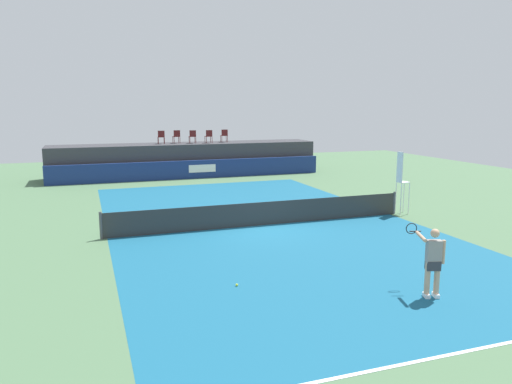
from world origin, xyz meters
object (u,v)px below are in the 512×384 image
Objects in this scene: spectator_chair_left at (177,136)px; tennis_ball at (237,285)px; umpire_chair at (401,178)px; tennis_player at (433,260)px; spectator_chair_center at (193,136)px; spectator_chair_far_right at (224,135)px; net_post_far at (394,203)px; spectator_chair_right at (209,136)px; net_post_near at (101,226)px; spectator_chair_far_left at (161,136)px.

spectator_chair_left reaches higher than tennis_ball.
tennis_player is (-5.09, -8.42, -0.63)m from umpire_chair.
spectator_chair_center reaches higher than tennis_player.
spectator_chair_far_right is 0.89× the size of net_post_far.
net_post_far is at bearing -72.77° from spectator_chair_right.
spectator_chair_center is 2.36m from spectator_chair_far_right.
spectator_chair_right is at bearing 107.23° from net_post_far.
spectator_chair_right reaches higher than tennis_player.
tennis_ball is at bearing -102.10° from spectator_chair_right.
tennis_player is at bearing -85.22° from spectator_chair_left.
umpire_chair is 2.76× the size of net_post_far.
spectator_chair_right reaches higher than umpire_chair.
spectator_chair_left is 1.00× the size of spectator_chair_center.
tennis_ball is (-9.48, -6.11, -1.55)m from umpire_chair.
spectator_chair_far_right is at bearing 75.04° from tennis_ball.
spectator_chair_left is 24.07m from tennis_player.
net_post_near is at bearing -113.72° from spectator_chair_center.
net_post_far is at bearing 0.00° from net_post_near.
spectator_chair_far_right is (2.34, 0.32, 0.00)m from spectator_chair_center.
spectator_chair_far_left is 21.63m from tennis_ball.
umpire_chair is at bearing -65.42° from spectator_chair_left.
net_post_near is (-8.98, -15.43, -2.19)m from spectator_chair_far_right.
spectator_chair_far_left is 17.36m from net_post_far.
net_post_near is (-12.71, -0.01, -1.09)m from umpire_chair.
tennis_player is at bearing -121.18° from umpire_chair.
umpire_chair is at bearing -61.94° from spectator_chair_far_left.
spectator_chair_left is at bearing 113.61° from net_post_far.
net_post_far is (3.42, -15.43, -2.19)m from spectator_chair_far_right.
net_post_far is at bearing -62.86° from spectator_chair_far_left.
spectator_chair_right is at bearing 108.31° from umpire_chair.
spectator_chair_far_right is at bearing 19.25° from spectator_chair_right.
spectator_chair_right is 1.00× the size of spectator_chair_far_right.
umpire_chair is (6.07, -15.11, -1.11)m from spectator_chair_center.
spectator_chair_center reaches higher than net_post_near.
spectator_chair_far_right is 22.44m from tennis_ball.
umpire_chair reaches higher than tennis_player.
spectator_chair_far_right is 15.91m from umpire_chair.
spectator_chair_far_left is 2.11m from spectator_chair_center.
net_post_far is 11.03m from tennis_ball.
spectator_chair_far_left reaches higher than tennis_player.
spectator_chair_far_right is (3.36, -0.09, 0.00)m from spectator_chair_left.
tennis_ball is (-3.42, -21.21, -2.66)m from spectator_chair_center.
tennis_ball is at bearing -146.38° from net_post_far.
tennis_ball is at bearing 152.25° from tennis_player.
net_post_near is at bearing -106.51° from spectator_chair_far_left.
spectator_chair_far_right reaches higher than tennis_ball.
spectator_chair_far_right is 0.50× the size of tennis_player.
tennis_player reaches higher than net_post_far.
net_post_far is at bearing 60.37° from tennis_player.
spectator_chair_center is (2.10, -0.21, 0.00)m from spectator_chair_far_left.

